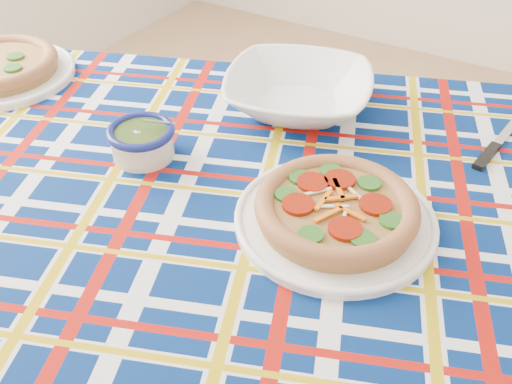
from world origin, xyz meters
The scene contains 7 objects.
floor centered at (0.00, 0.00, 0.00)m, with size 4.00×4.00×0.00m, color tan.
dining_table centered at (-0.03, -0.60, 0.74)m, with size 2.03×1.66×0.82m.
tablecloth centered at (-0.03, -0.60, 0.77)m, with size 1.79×1.13×0.12m, color #051E59, non-canonical shape.
main_focaccia_plate centered at (0.17, -0.53, 0.86)m, with size 0.35×0.35×0.07m, color olive, non-canonical shape.
pesto_bowl centered at (-0.24, -0.54, 0.87)m, with size 0.13×0.13×0.08m, color #1F330D, non-canonical shape.
serving_bowl centered at (-0.07, -0.22, 0.87)m, with size 0.32×0.32×0.08m, color white.
table_knife centered at (0.36, -0.09, 0.84)m, with size 0.26×0.02×0.01m, color silver, non-canonical shape.
Camera 1 is at (0.42, -1.22, 1.48)m, focal length 40.00 mm.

